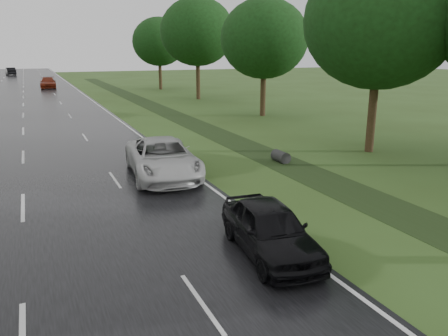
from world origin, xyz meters
name	(u,v)px	position (x,y,z in m)	size (l,w,h in m)	color
road	(23,100)	(0.00, 45.00, 0.02)	(14.00, 180.00, 0.04)	black
edge_stripe_east	(87,97)	(6.75, 45.00, 0.04)	(0.12, 180.00, 0.01)	silver
center_line	(23,100)	(0.00, 45.00, 0.04)	(0.12, 180.00, 0.01)	silver
drainage_ditch	(212,132)	(11.50, 18.71, 0.04)	(2.20, 120.00, 0.56)	#1E3012
tree_east_b	(380,21)	(17.00, 10.00, 6.68)	(7.60, 7.60, 10.11)	#362916
tree_east_c	(264,39)	(18.20, 24.00, 6.14)	(7.00, 7.00, 9.29)	#362916
tree_east_d	(197,32)	(17.80, 38.00, 7.15)	(8.00, 8.00, 10.76)	#362916
tree_east_f	(159,42)	(17.50, 52.00, 6.37)	(7.20, 7.20, 9.62)	#362916
white_pickup	(163,158)	(5.50, 9.73, 0.83)	(2.63, 5.71, 1.59)	silver
dark_sedan	(270,229)	(6.00, 1.46, 0.74)	(1.65, 4.10, 1.40)	black
far_car_red	(48,83)	(3.30, 59.98, 0.79)	(2.09, 5.14, 1.49)	maroon
far_car_dark	(11,71)	(-2.45, 98.46, 0.86)	(1.74, 4.99, 1.64)	black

